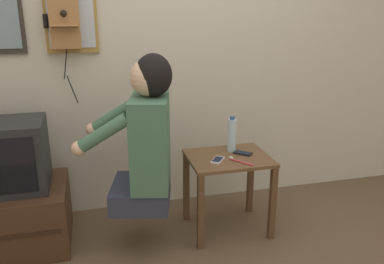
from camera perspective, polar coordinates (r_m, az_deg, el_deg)
name	(u,v)px	position (r m, az deg, el deg)	size (l,w,h in m)	color
wall_back	(161,41)	(3.02, -4.42, 12.60)	(6.80, 0.05, 2.55)	beige
side_table	(228,172)	(2.81, 5.10, -5.68)	(0.55, 0.44, 0.55)	brown
person	(146,136)	(2.50, -6.42, -0.61)	(0.63, 0.54, 0.96)	#2D3347
tv_stand	(12,218)	(2.95, -23.97, -10.91)	(0.72, 0.56, 0.41)	#422819
television	(2,156)	(2.79, -25.07, -3.12)	(0.53, 0.39, 0.44)	#232326
wall_phone_antique	(64,17)	(2.89, -17.51, 15.19)	(0.23, 0.18, 0.82)	#9E6B3D
cell_phone_held	(218,160)	(2.68, 3.62, -3.94)	(0.12, 0.14, 0.01)	silver
cell_phone_spare	(243,153)	(2.82, 7.14, -2.96)	(0.13, 0.13, 0.01)	black
water_bottle	(232,135)	(2.83, 5.61, -0.41)	(0.06, 0.06, 0.25)	silver
toothbrush	(239,161)	(2.68, 6.63, -4.08)	(0.11, 0.15, 0.02)	#D83F4C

